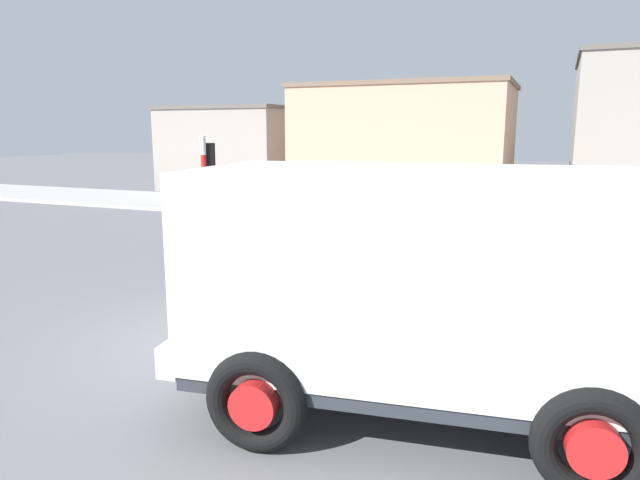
{
  "coord_description": "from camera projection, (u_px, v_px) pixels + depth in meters",
  "views": [
    {
      "loc": [
        4.95,
        -7.67,
        3.32
      ],
      "look_at": [
        0.72,
        2.5,
        1.2
      ],
      "focal_mm": 32.02,
      "sensor_mm": 36.0,
      "label": 1
    }
  ],
  "objects": [
    {
      "name": "ground_plane",
      "position": [
        222.0,
        334.0,
        9.45
      ],
      "size": [
        120.0,
        120.0,
        0.0
      ],
      "primitive_type": "plane",
      "color": "slate"
    },
    {
      "name": "traffic_light_pole",
      "position": [
        207.0,
        188.0,
        12.59
      ],
      "size": [
        0.24,
        0.43,
        3.2
      ],
      "color": "red",
      "rests_on": "ground"
    },
    {
      "name": "truck_foreground",
      "position": [
        424.0,
        278.0,
        6.51
      ],
      "size": [
        5.7,
        3.36,
        2.9
      ],
      "color": "white",
      "rests_on": "ground"
    },
    {
      "name": "pedestrian_near_kerb",
      "position": [
        437.0,
        215.0,
        17.03
      ],
      "size": [
        0.34,
        0.22,
        1.62
      ],
      "color": "#2D334C",
      "rests_on": "ground"
    },
    {
      "name": "building_corner_left",
      "position": [
        241.0,
        148.0,
        33.18
      ],
      "size": [
        7.22,
        7.1,
        4.63
      ],
      "color": "#9E9389",
      "rests_on": "ground"
    },
    {
      "name": "sidewalk_far",
      "position": [
        417.0,
        215.0,
        22.18
      ],
      "size": [
        80.0,
        5.0,
        0.16
      ],
      "primitive_type": "cube",
      "color": "#ADADA8",
      "rests_on": "ground"
    },
    {
      "name": "building_mid_block",
      "position": [
        405.0,
        143.0,
        27.63
      ],
      "size": [
        9.97,
        6.47,
        5.46
      ],
      "color": "tan",
      "rests_on": "ground"
    },
    {
      "name": "car_white_mid",
      "position": [
        572.0,
        253.0,
        11.82
      ],
      "size": [
        4.0,
        1.89,
        1.6
      ],
      "color": "white",
      "rests_on": "ground"
    },
    {
      "name": "cyclist",
      "position": [
        258.0,
        246.0,
        12.33
      ],
      "size": [
        1.66,
        0.68,
        1.72
      ],
      "color": "black",
      "rests_on": "ground"
    }
  ]
}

